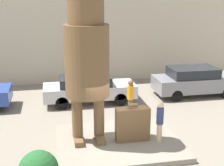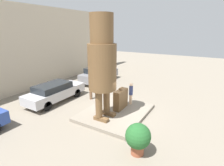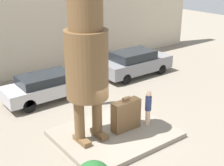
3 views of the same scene
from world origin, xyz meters
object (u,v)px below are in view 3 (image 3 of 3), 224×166
Objects in this scene: giant_suitcase at (126,115)px; statue_figure at (86,55)px; worker_hivis at (98,87)px; parked_car_grey at (135,62)px; tourist at (148,107)px; parked_car_silver at (48,86)px.

statue_figure is at bearing 168.49° from giant_suitcase.
statue_figure is 3.23m from giant_suitcase.
giant_suitcase is at bearing -102.90° from worker_hivis.
worker_hivis is (-4.28, -2.18, 0.09)m from parked_car_grey.
statue_figure is at bearing 166.58° from tourist.
giant_suitcase is 0.31× the size of parked_car_silver.
parked_car_silver is 1.01× the size of parked_car_grey.
tourist is (2.58, -0.62, -2.57)m from statue_figure.
worker_hivis is at bearing 77.10° from giant_suitcase.
parked_car_grey is (4.97, 5.17, -0.02)m from giant_suitcase.
giant_suitcase is at bearing -78.36° from parked_car_silver.
statue_figure is 4.44m from worker_hivis.
tourist is 3.29m from worker_hivis.
parked_car_grey is at bearing 53.72° from tourist.
parked_car_grey is at bearing 26.96° from worker_hivis.
worker_hivis is (2.30, 2.66, -2.70)m from statue_figure.
parked_car_silver is at bearing 130.19° from worker_hivis.
parked_car_grey is at bearing 36.33° from statue_figure.
giant_suitcase is 7.17m from parked_car_grey.
parked_car_silver is (-1.04, 5.03, -0.08)m from giant_suitcase.
tourist is at bearing -69.38° from parked_car_silver.
giant_suitcase is at bearing -11.51° from statue_figure.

